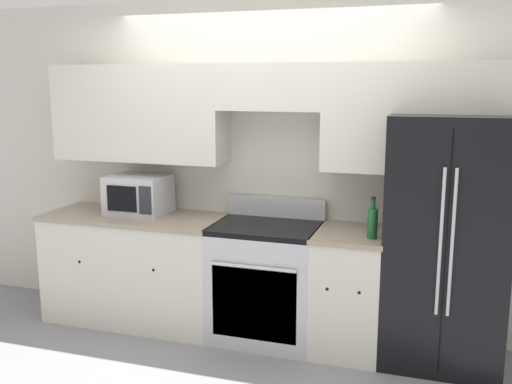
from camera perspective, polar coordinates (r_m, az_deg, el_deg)
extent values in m
plane|color=gray|center=(4.37, -1.29, -15.73)|extent=(12.00, 12.00, 0.00)
cube|color=beige|center=(4.58, 1.34, 2.63)|extent=(8.00, 0.06, 2.60)
cube|color=beige|center=(4.77, -11.57, 7.72)|extent=(1.45, 0.33, 0.77)
cube|color=beige|center=(4.33, 1.66, 10.45)|extent=(0.80, 0.33, 0.35)
cube|color=beige|center=(4.17, 15.70, 7.11)|extent=(1.29, 0.33, 0.77)
cube|color=beige|center=(4.87, -11.89, -7.60)|extent=(1.45, 0.62, 0.87)
cube|color=gray|center=(4.75, -12.10, -2.44)|extent=(1.48, 0.64, 0.03)
sphere|color=black|center=(4.76, -17.22, -6.67)|extent=(0.03, 0.03, 0.03)
sphere|color=black|center=(4.43, -10.20, -7.67)|extent=(0.03, 0.03, 0.03)
cube|color=beige|center=(4.32, 9.31, -9.95)|extent=(0.49, 0.62, 0.87)
cube|color=gray|center=(4.18, 9.50, -4.18)|extent=(0.51, 0.64, 0.03)
sphere|color=black|center=(4.01, 7.14, -9.59)|extent=(0.03, 0.03, 0.03)
sphere|color=black|center=(3.98, 10.28, -9.85)|extent=(0.03, 0.03, 0.03)
cube|color=#B7B7BC|center=(4.45, 1.00, -9.21)|extent=(0.80, 0.62, 0.86)
cube|color=black|center=(4.19, -0.23, -11.12)|extent=(0.64, 0.01, 0.55)
cube|color=black|center=(4.31, 1.02, -3.58)|extent=(0.80, 0.62, 0.04)
cube|color=#B7B7BC|center=(4.55, 2.04, -1.52)|extent=(0.80, 0.04, 0.16)
cylinder|color=silver|center=(4.07, -0.34, -7.55)|extent=(0.64, 0.02, 0.02)
cube|color=black|center=(4.21, 18.38, -4.59)|extent=(0.80, 0.75, 1.75)
cube|color=black|center=(3.85, 18.41, -6.02)|extent=(0.01, 0.01, 1.61)
cylinder|color=#B7B7BC|center=(3.80, 17.97, -4.84)|extent=(0.02, 0.02, 0.96)
cylinder|color=#B7B7BC|center=(3.80, 19.02, -4.90)|extent=(0.02, 0.02, 0.96)
cube|color=#B7B7BC|center=(4.76, -11.64, -0.24)|extent=(0.47, 0.39, 0.32)
cube|color=black|center=(4.61, -13.29, -0.66)|extent=(0.26, 0.01, 0.20)
cube|color=#262628|center=(4.51, -11.03, -0.83)|extent=(0.10, 0.01, 0.22)
cylinder|color=#195928|center=(4.00, 11.56, -3.10)|extent=(0.07, 0.07, 0.21)
cylinder|color=#195928|center=(3.97, 11.63, -1.21)|extent=(0.03, 0.03, 0.06)
cylinder|color=black|center=(3.97, 11.65, -0.63)|extent=(0.03, 0.03, 0.02)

